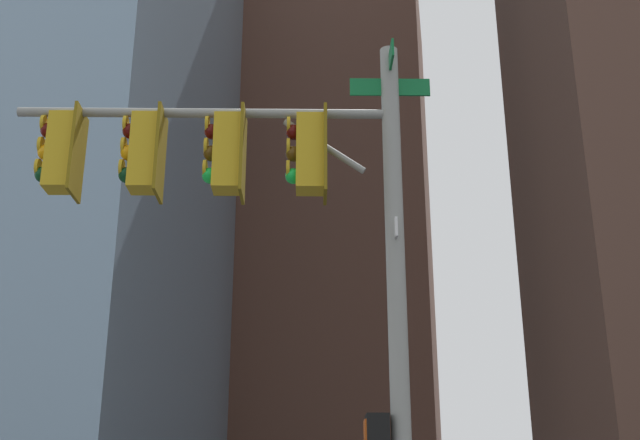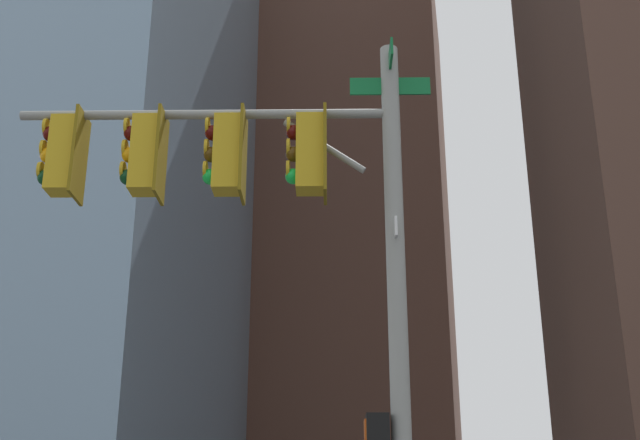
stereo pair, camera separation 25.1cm
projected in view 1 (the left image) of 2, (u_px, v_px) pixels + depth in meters
signal_pole_assembly at (262, 213)px, 9.80m from camera, size 1.43×5.17×7.49m
building_brick_midblock at (328, 233)px, 66.27m from camera, size 20.69×16.45×46.59m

